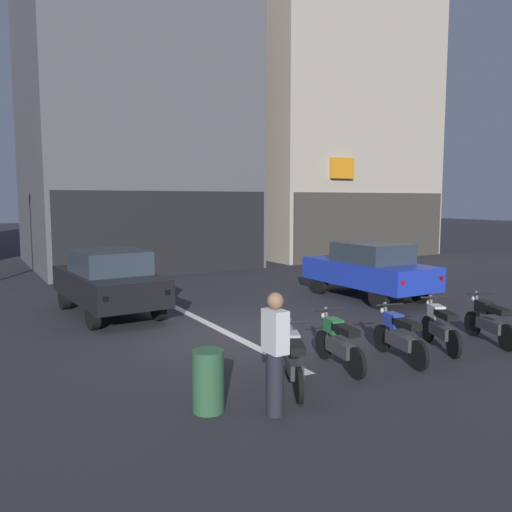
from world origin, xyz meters
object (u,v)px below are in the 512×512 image
motorcycle_silver_row_leftmost (293,359)px  person_by_motorcycles (275,353)px  motorcycle_green_row_left_mid (339,342)px  motorcycle_blue_row_centre (399,335)px  car_blue_parked_kerbside (369,268)px  motorcycle_black_row_rightmost (489,320)px  car_black_crossing_near (109,280)px  trash_bin (208,381)px  motorcycle_white_row_right_mid (440,326)px

motorcycle_silver_row_leftmost → person_by_motorcycles: 1.12m
motorcycle_green_row_left_mid → motorcycle_blue_row_centre: size_ratio=1.01×
car_blue_parked_kerbside → motorcycle_green_row_left_mid: bearing=-136.3°
car_blue_parked_kerbside → motorcycle_black_row_rightmost: size_ratio=2.58×
car_black_crossing_near → motorcycle_black_row_rightmost: car_black_crossing_near is taller
car_black_crossing_near → motorcycle_green_row_left_mid: 6.57m
motorcycle_black_row_rightmost → person_by_motorcycles: bearing=-171.3°
trash_bin → person_by_motorcycles: bearing=-37.7°
motorcycle_blue_row_centre → motorcycle_white_row_right_mid: same height
motorcycle_silver_row_leftmost → trash_bin: bearing=-174.3°
person_by_motorcycles → trash_bin: person_by_motorcycles is taller
motorcycle_silver_row_leftmost → motorcycle_blue_row_centre: size_ratio=0.93×
car_black_crossing_near → motorcycle_blue_row_centre: (3.59, -6.31, -0.43)m
motorcycle_green_row_left_mid → person_by_motorcycles: bearing=-150.5°
motorcycle_white_row_right_mid → car_blue_parked_kerbside: bearing=63.2°
car_blue_parked_kerbside → motorcycle_blue_row_centre: size_ratio=2.49×
motorcycle_silver_row_leftmost → motorcycle_black_row_rightmost: 4.84m
car_black_crossing_near → trash_bin: size_ratio=4.95×
car_blue_parked_kerbside → person_by_motorcycles: size_ratio=2.46×
motorcycle_blue_row_centre → trash_bin: motorcycle_blue_row_centre is taller
car_black_crossing_near → car_blue_parked_kerbside: size_ratio=1.02×
motorcycle_green_row_left_mid → motorcycle_white_row_right_mid: (2.42, -0.07, 0.00)m
motorcycle_white_row_right_mid → trash_bin: 5.15m
car_black_crossing_near → motorcycle_silver_row_leftmost: bearing=-79.8°
motorcycle_silver_row_leftmost → motorcycle_black_row_rightmost: (4.84, 0.15, 0.00)m
motorcycle_white_row_right_mid → motorcycle_green_row_left_mid: bearing=178.2°
car_blue_parked_kerbside → motorcycle_white_row_right_mid: bearing=-116.8°
motorcycle_green_row_left_mid → motorcycle_blue_row_centre: (1.21, -0.20, 0.00)m
car_black_crossing_near → car_blue_parked_kerbside: 7.30m
car_black_crossing_near → trash_bin: (-0.32, -6.67, -0.46)m
motorcycle_blue_row_centre → trash_bin: (-3.91, -0.36, -0.03)m
person_by_motorcycles → motorcycle_blue_row_centre: bearing=16.1°
car_black_crossing_near → person_by_motorcycles: bearing=-86.8°
motorcycle_black_row_rightmost → person_by_motorcycles: (-5.61, -0.86, 0.40)m
motorcycle_green_row_left_mid → person_by_motorcycles: size_ratio=0.99×
motorcycle_green_row_left_mid → motorcycle_black_row_rightmost: (3.63, -0.26, 0.00)m
motorcycle_blue_row_centre → motorcycle_white_row_right_mid: (1.21, 0.12, 0.00)m
motorcycle_green_row_left_mid → trash_bin: motorcycle_green_row_left_mid is taller
motorcycle_silver_row_leftmost → person_by_motorcycles: (-0.77, -0.71, 0.40)m
person_by_motorcycles → motorcycle_black_row_rightmost: bearing=8.7°
motorcycle_green_row_left_mid → car_black_crossing_near: bearing=111.3°
car_blue_parked_kerbside → motorcycle_white_row_right_mid: car_blue_parked_kerbside is taller
motorcycle_silver_row_leftmost → trash_bin: (-1.49, -0.15, -0.03)m
motorcycle_blue_row_centre → motorcycle_white_row_right_mid: size_ratio=1.07×
motorcycle_black_row_rightmost → person_by_motorcycles: 5.69m
motorcycle_green_row_left_mid → motorcycle_white_row_right_mid: size_ratio=1.07×
car_black_crossing_near → motorcycle_silver_row_leftmost: 6.63m
motorcycle_white_row_right_mid → motorcycle_black_row_rightmost: same height
car_black_crossing_near → motorcycle_silver_row_leftmost: car_black_crossing_near is taller
motorcycle_blue_row_centre → person_by_motorcycles: size_ratio=0.99×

